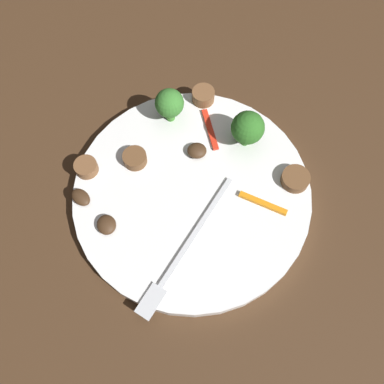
{
  "coord_description": "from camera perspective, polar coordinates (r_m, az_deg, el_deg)",
  "views": [
    {
      "loc": [
        0.11,
        0.16,
        0.47
      ],
      "look_at": [
        0.0,
        0.0,
        0.02
      ],
      "focal_mm": 40.61,
      "sensor_mm": 36.0,
      "label": 1
    }
  ],
  "objects": [
    {
      "name": "sausage_slice_2",
      "position": [
        0.51,
        13.42,
        1.69
      ],
      "size": [
        0.04,
        0.04,
        0.01
      ],
      "primitive_type": "cylinder",
      "rotation": [
        0.0,
        0.0,
        2.76
      ],
      "color": "brown",
      "rests_on": "plate"
    },
    {
      "name": "broccoli_floret_1",
      "position": [
        0.5,
        7.33,
        8.33
      ],
      "size": [
        0.04,
        0.04,
        0.05
      ],
      "color": "#347525",
      "rests_on": "plate"
    },
    {
      "name": "sausage_slice_0",
      "position": [
        0.51,
        -7.51,
        4.41
      ],
      "size": [
        0.04,
        0.04,
        0.01
      ],
      "primitive_type": "cylinder",
      "rotation": [
        0.0,
        0.0,
        2.35
      ],
      "color": "brown",
      "rests_on": "plate"
    },
    {
      "name": "fork",
      "position": [
        0.47,
        -1.38,
        -8.19
      ],
      "size": [
        0.17,
        0.08,
        0.0
      ],
      "rotation": [
        0.0,
        0.0,
        0.41
      ],
      "color": "silver",
      "rests_on": "plate"
    },
    {
      "name": "broccoli_floret_0",
      "position": [
        0.52,
        -2.98,
        11.5
      ],
      "size": [
        0.03,
        0.03,
        0.05
      ],
      "color": "#408630",
      "rests_on": "plate"
    },
    {
      "name": "ground_plane",
      "position": [
        0.51,
        0.0,
        -0.74
      ],
      "size": [
        1.4,
        1.4,
        0.0
      ],
      "primitive_type": "plane",
      "color": "#422B19"
    },
    {
      "name": "sausage_slice_3",
      "position": [
        0.52,
        -13.73,
        3.18
      ],
      "size": [
        0.04,
        0.04,
        0.01
      ],
      "primitive_type": "cylinder",
      "rotation": [
        0.0,
        0.0,
        2.02
      ],
      "color": "brown",
      "rests_on": "plate"
    },
    {
      "name": "mushroom_1",
      "position": [
        0.51,
        0.64,
        5.45
      ],
      "size": [
        0.03,
        0.03,
        0.01
      ],
      "primitive_type": "ellipsoid",
      "rotation": [
        0.0,
        0.0,
        2.5
      ],
      "color": "#422B19",
      "rests_on": "plate"
    },
    {
      "name": "sausage_slice_1",
      "position": [
        0.55,
        1.49,
        12.53
      ],
      "size": [
        0.04,
        0.04,
        0.02
      ],
      "primitive_type": "cylinder",
      "rotation": [
        0.0,
        0.0,
        0.34
      ],
      "color": "brown",
      "rests_on": "plate"
    },
    {
      "name": "plate",
      "position": [
        0.5,
        0.0,
        -0.38
      ],
      "size": [
        0.27,
        0.27,
        0.02
      ],
      "primitive_type": "cylinder",
      "color": "white",
      "rests_on": "ground_plane"
    },
    {
      "name": "pepper_strip_0",
      "position": [
        0.49,
        9.3,
        -1.48
      ],
      "size": [
        0.03,
        0.05,
        0.0
      ],
      "primitive_type": "cube",
      "rotation": [
        0.0,
        0.0,
        5.25
      ],
      "color": "orange",
      "rests_on": "plate"
    },
    {
      "name": "mushroom_0",
      "position": [
        0.5,
        -14.4,
        -0.67
      ],
      "size": [
        0.02,
        0.03,
        0.01
      ],
      "primitive_type": "ellipsoid",
      "rotation": [
        0.0,
        0.0,
        4.92
      ],
      "color": "#422B19",
      "rests_on": "plate"
    },
    {
      "name": "pepper_strip_1",
      "position": [
        0.53,
        2.38,
        8.21
      ],
      "size": [
        0.03,
        0.06,
        0.0
      ],
      "primitive_type": "cube",
      "rotation": [
        0.0,
        0.0,
        1.2
      ],
      "color": "red",
      "rests_on": "plate"
    },
    {
      "name": "mushroom_2",
      "position": [
        0.48,
        -11.17,
        -4.24
      ],
      "size": [
        0.03,
        0.03,
        0.01
      ],
      "primitive_type": "ellipsoid",
      "rotation": [
        0.0,
        0.0,
        1.33
      ],
      "color": "#422B19",
      "rests_on": "plate"
    }
  ]
}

